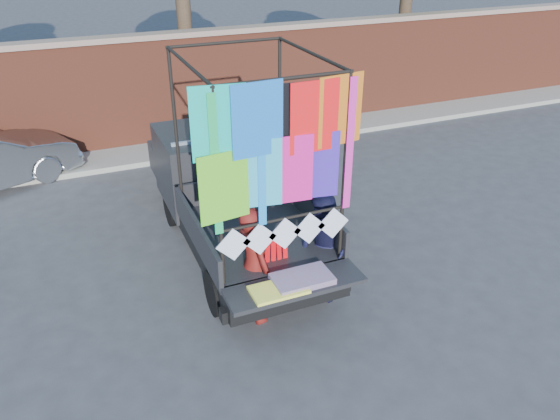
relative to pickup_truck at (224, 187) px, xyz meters
name	(u,v)px	position (x,y,z in m)	size (l,w,h in m)	color
ground	(272,308)	(-0.07, -2.33, -0.85)	(90.00, 90.00, 0.00)	#38383A
brick_wall	(160,90)	(-0.07, 4.67, 0.48)	(30.00, 0.45, 2.61)	brown
curb	(171,150)	(-0.07, 3.97, -0.79)	(30.00, 1.20, 0.12)	gray
pickup_truck	(224,187)	(0.00, 0.00, 0.00)	(2.13, 5.34, 3.36)	black
woman	(253,265)	(-0.35, -2.38, 0.00)	(0.62, 0.41, 1.69)	maroon
man	(323,248)	(0.72, -2.33, -0.04)	(0.79, 0.61, 1.62)	#151535
streamer_bundle	(282,249)	(0.07, -2.37, 0.14)	(1.01, 0.39, 0.72)	red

